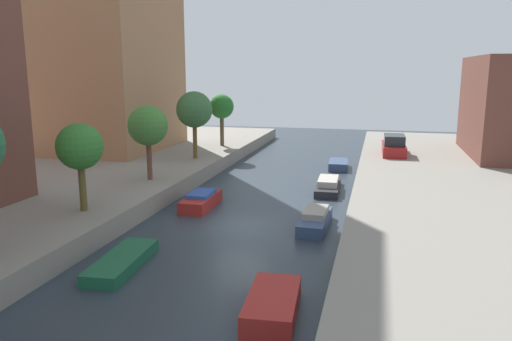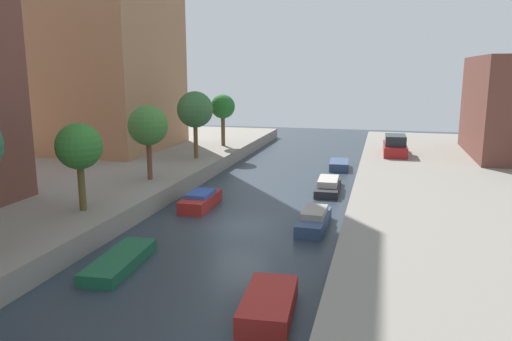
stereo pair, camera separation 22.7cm
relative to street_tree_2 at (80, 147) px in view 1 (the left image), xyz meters
name	(u,v)px [view 1 (the left image)]	position (x,y,z in m)	size (l,w,h in m)	color
ground_plane	(241,226)	(6.94, 2.47, -3.98)	(84.00, 84.00, 0.00)	#28333D
street_tree_2	(80,147)	(0.00, 0.00, 0.00)	(2.13, 2.13, 4.09)	brown
street_tree_3	(148,126)	(0.00, 6.92, 0.24)	(2.37, 2.37, 4.44)	brown
street_tree_4	(194,110)	(0.00, 14.50, 0.60)	(2.66, 2.66, 4.94)	brown
street_tree_5	(222,107)	(0.00, 20.98, 0.33)	(2.08, 2.08, 4.42)	brown
parked_car	(394,146)	(14.38, 19.80, -2.34)	(1.82, 4.62, 1.55)	maroon
moored_boat_left_2	(122,262)	(3.86, -3.55, -3.75)	(1.69, 4.24, 0.46)	#195638
moored_boat_left_3	(201,201)	(3.86, 5.19, -3.60)	(1.45, 3.60, 0.86)	maroon
moored_boat_right_1	(273,305)	(10.28, -5.85, -3.64)	(1.74, 3.34, 0.68)	maroon
moored_boat_right_2	(315,220)	(10.43, 3.15, -3.60)	(1.30, 3.83, 0.89)	#33476B
moored_boat_right_3	(328,185)	(10.28, 10.71, -3.64)	(1.55, 4.57, 0.84)	#232328
moored_boat_right_4	(338,165)	(10.29, 18.13, -3.68)	(1.58, 3.10, 0.60)	#33476B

